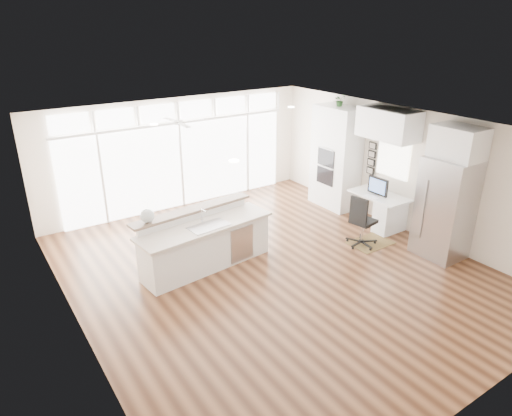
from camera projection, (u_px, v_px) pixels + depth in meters
floor at (274, 270)px, 8.65m from camera, size 7.00×8.00×0.02m
ceiling at (276, 129)px, 7.61m from camera, size 7.00×8.00×0.02m
wall_back at (179, 153)px, 11.20m from camera, size 7.00×0.04×2.70m
wall_front at (487, 315)px, 5.07m from camera, size 7.00×0.04×2.70m
wall_left at (71, 256)px, 6.33m from camera, size 0.04×8.00×2.70m
wall_right at (404, 170)px, 9.94m from camera, size 0.04×8.00×2.70m
glass_wall at (181, 165)px, 11.27m from camera, size 5.80×0.06×2.08m
transom_row at (177, 111)px, 10.76m from camera, size 5.90×0.06×0.40m
desk_window at (393, 158)px, 10.07m from camera, size 0.04×0.85×0.85m
ceiling_fan at (178, 117)px, 9.59m from camera, size 1.16×1.16×0.32m
recessed_lights at (269, 128)px, 7.78m from camera, size 3.40×3.00×0.02m
oven_cabinet at (336, 158)px, 11.18m from camera, size 0.64×1.20×2.50m
desk_nook at (378, 210)px, 10.35m from camera, size 0.72×1.30×0.76m
upper_cabinets at (389, 124)px, 9.61m from camera, size 0.64×1.30×0.64m
refrigerator at (445, 208)px, 8.84m from camera, size 0.76×0.90×2.00m
fridge_cabinet at (458, 142)px, 8.37m from camera, size 0.64×0.90×0.60m
framed_photos at (372, 158)px, 10.60m from camera, size 0.06×0.22×0.80m
kitchen_island at (206, 241)px, 8.58m from camera, size 2.75×1.28×1.06m
rug at (370, 243)px, 9.67m from camera, size 0.90×0.65×0.01m
office_chair at (363, 221)px, 9.39m from camera, size 0.65×0.62×1.10m
fishbowl at (147, 216)px, 8.04m from camera, size 0.26×0.26×0.25m
monitor at (378, 186)px, 10.08m from camera, size 0.10×0.53×0.44m
keyboard at (372, 196)px, 10.07m from camera, size 0.15×0.33×0.02m
potted_plant at (340, 101)px, 10.66m from camera, size 0.27×0.29×0.22m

